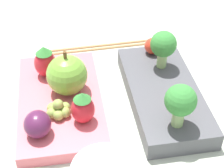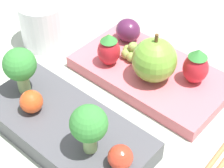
{
  "view_description": "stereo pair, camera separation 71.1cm",
  "coord_description": "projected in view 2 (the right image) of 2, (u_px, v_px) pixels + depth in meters",
  "views": [
    {
      "loc": [
        0.41,
        -0.04,
        0.38
      ],
      "look_at": [
        -0.0,
        -0.01,
        0.04
      ],
      "focal_mm": 60.0,
      "sensor_mm": 36.0,
      "label": 1
    },
    {
      "loc": [
        -0.25,
        0.23,
        0.35
      ],
      "look_at": [
        -0.0,
        -0.01,
        0.04
      ],
      "focal_mm": 60.0,
      "sensor_mm": 36.0,
      "label": 2
    }
  ],
  "objects": [
    {
      "name": "cherry_tomato_1",
      "position": [
        120.0,
        157.0,
        0.38
      ],
      "size": [
        0.03,
        0.03,
        0.03
      ],
      "color": "red",
      "rests_on": "bento_box_savoury"
    },
    {
      "name": "bento_box_fruit",
      "position": [
        150.0,
        73.0,
        0.53
      ],
      "size": [
        0.22,
        0.14,
        0.02
      ],
      "color": "#DB6670",
      "rests_on": "ground_plane"
    },
    {
      "name": "broccoli_floret_0",
      "position": [
        89.0,
        125.0,
        0.38
      ],
      "size": [
        0.04,
        0.04,
        0.06
      ],
      "color": "#93B770",
      "rests_on": "bento_box_savoury"
    },
    {
      "name": "bento_box_savoury",
      "position": [
        67.0,
        130.0,
        0.44
      ],
      "size": [
        0.22,
        0.12,
        0.03
      ],
      "color": "#4C4C51",
      "rests_on": "ground_plane"
    },
    {
      "name": "chopsticks_pair",
      "position": [
        215.0,
        166.0,
        0.42
      ],
      "size": [
        0.04,
        0.21,
        0.01
      ],
      "color": "#A37547",
      "rests_on": "ground_plane"
    },
    {
      "name": "strawberry_1",
      "position": [
        196.0,
        66.0,
        0.48
      ],
      "size": [
        0.03,
        0.03,
        0.05
      ],
      "color": "red",
      "rests_on": "bento_box_fruit"
    },
    {
      "name": "broccoli_floret_1",
      "position": [
        20.0,
        66.0,
        0.45
      ],
      "size": [
        0.04,
        0.04,
        0.06
      ],
      "color": "#93B770",
      "rests_on": "bento_box_savoury"
    },
    {
      "name": "drinking_cup",
      "position": [
        43.0,
        24.0,
        0.57
      ],
      "size": [
        0.07,
        0.07,
        0.07
      ],
      "color": "white",
      "rests_on": "ground_plane"
    },
    {
      "name": "plum",
      "position": [
        128.0,
        30.0,
        0.56
      ],
      "size": [
        0.04,
        0.04,
        0.03
      ],
      "color": "#511E42",
      "rests_on": "bento_box_fruit"
    },
    {
      "name": "strawberry_0",
      "position": [
        109.0,
        49.0,
        0.51
      ],
      "size": [
        0.03,
        0.03,
        0.05
      ],
      "color": "red",
      "rests_on": "bento_box_fruit"
    },
    {
      "name": "ground_plane",
      "position": [
        109.0,
        107.0,
        0.49
      ],
      "size": [
        4.0,
        4.0,
        0.0
      ],
      "primitive_type": "plane",
      "color": "#ADB7A3"
    },
    {
      "name": "apple",
      "position": [
        154.0,
        60.0,
        0.48
      ],
      "size": [
        0.06,
        0.06,
        0.07
      ],
      "color": "#70A838",
      "rests_on": "bento_box_fruit"
    },
    {
      "name": "cherry_tomato_0",
      "position": [
        31.0,
        102.0,
        0.44
      ],
      "size": [
        0.03,
        0.03,
        0.03
      ],
      "color": "#DB4C1E",
      "rests_on": "bento_box_savoury"
    },
    {
      "name": "grape_cluster",
      "position": [
        133.0,
        52.0,
        0.53
      ],
      "size": [
        0.04,
        0.03,
        0.03
      ],
      "color": "#8EA84C",
      "rests_on": "bento_box_fruit"
    }
  ]
}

